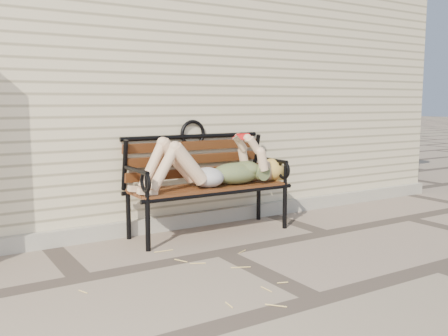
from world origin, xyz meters
TOP-DOWN VIEW (x-y plane):
  - ground at (0.00, 0.00)m, footprint 80.00×80.00m
  - house_wall at (0.00, 3.00)m, footprint 8.00×4.00m
  - foundation_strip at (0.00, 0.97)m, footprint 8.00×0.10m
  - garden_bench at (0.24, 0.73)m, footprint 1.76×0.70m
  - reading_woman at (0.25, 0.59)m, footprint 1.66×0.38m
  - straw_scatter at (-1.28, -0.62)m, footprint 2.69×1.73m

SIDE VIEW (x-z plane):
  - ground at x=0.00m, z-range 0.00..0.00m
  - straw_scatter at x=-1.28m, z-range 0.00..0.01m
  - foundation_strip at x=0.00m, z-range 0.00..0.15m
  - garden_bench at x=0.24m, z-range 0.07..1.21m
  - reading_woman at x=0.25m, z-range 0.42..0.94m
  - house_wall at x=0.00m, z-range 0.00..3.00m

